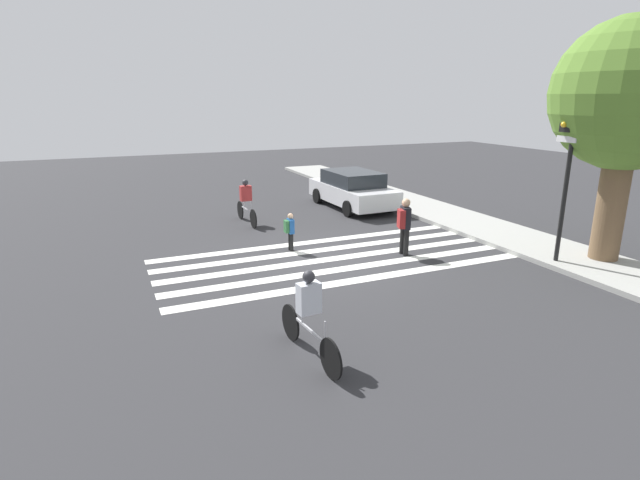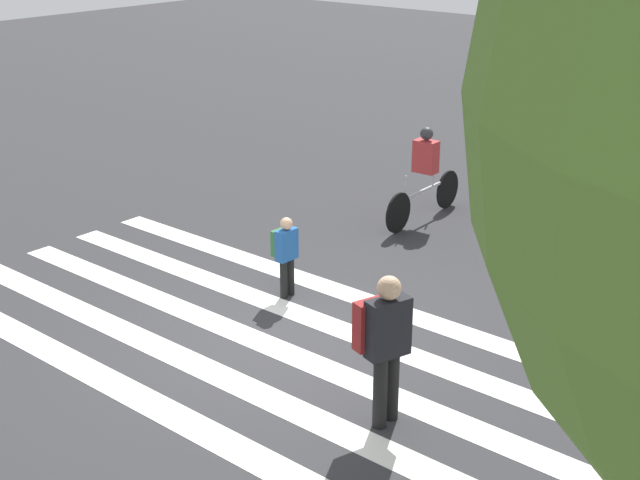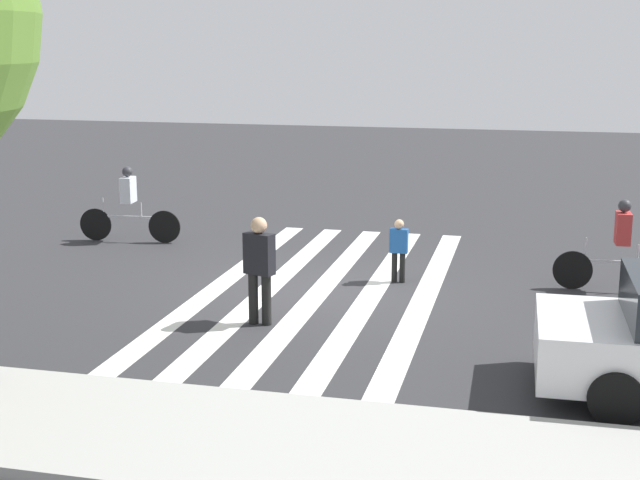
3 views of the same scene
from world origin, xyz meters
name	(u,v)px [view 2 (image 2 of 3)]	position (x,y,z in m)	size (l,w,h in m)	color
ground_plane	(270,346)	(0.00, 0.00, 0.00)	(60.00, 60.00, 0.00)	#2D2D30
crosswalk_stripes	(270,346)	(0.00, 0.00, 0.00)	(4.06, 10.00, 0.01)	silver
traffic_light	(616,304)	(2.98, 5.29, 3.27)	(0.60, 0.50, 4.67)	black
pedestrian_adult_tall_backpack	(384,338)	(0.48, 2.06, 0.99)	(0.51, 0.48, 1.69)	black
pedestrian_adult_yellow_jacket	(285,250)	(-1.24, -0.85, 0.68)	(0.33, 0.28, 1.16)	black
cyclist_near_curb	(425,171)	(-5.08, -1.13, 0.87)	(2.27, 0.41, 1.63)	black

